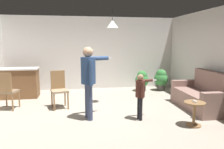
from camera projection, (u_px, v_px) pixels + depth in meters
ground at (103, 115)px, 5.26m from camera, size 7.68×7.68×0.00m
wall_back at (92, 53)px, 8.19m from camera, size 6.40×0.10×2.70m
couch_floral at (202, 96)px, 5.79m from camera, size 0.90×1.82×1.00m
kitchen_counter at (19, 83)px, 6.92m from camera, size 1.26×0.66×0.95m
side_table_by_couch at (194, 111)px, 4.56m from camera, size 0.44×0.44×0.52m
person_adult at (89, 75)px, 4.88m from camera, size 0.76×0.60×1.66m
person_child at (141, 92)px, 4.89m from camera, size 0.54×0.34×1.05m
dining_chair_by_counter at (59, 88)px, 5.83m from camera, size 0.51×0.51×1.00m
dining_chair_near_wall at (7, 90)px, 5.62m from camera, size 0.50×0.50×1.00m
potted_plant_corner at (142, 80)px, 7.87m from camera, size 0.49×0.49×0.75m
potted_plant_by_wall at (161, 79)px, 7.97m from camera, size 0.51×0.51×0.78m
spare_remote_on_table at (195, 102)px, 4.50m from camera, size 0.04×0.13×0.04m
ceiling_light_pendant at (113, 24)px, 5.92m from camera, size 0.32×0.32×0.55m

